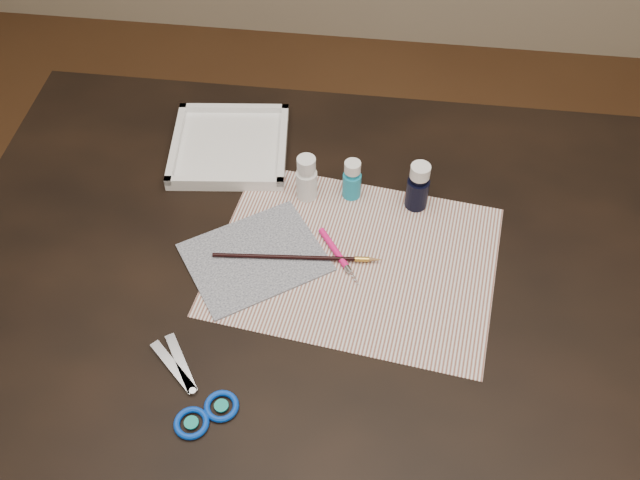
# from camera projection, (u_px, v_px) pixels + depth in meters

# --- Properties ---
(ground) EXTENTS (3.50, 3.50, 0.02)m
(ground) POSITION_uv_depth(u_px,v_px,m) (320.00, 443.00, 1.82)
(ground) COLOR #422614
(ground) RESTS_ON ground
(table) EXTENTS (1.30, 0.90, 0.75)m
(table) POSITION_uv_depth(u_px,v_px,m) (320.00, 367.00, 1.52)
(table) COLOR black
(table) RESTS_ON ground
(paper) EXTENTS (0.52, 0.42, 0.00)m
(paper) POSITION_uv_depth(u_px,v_px,m) (355.00, 260.00, 1.23)
(paper) COLOR white
(paper) RESTS_ON table
(canvas) EXTENTS (0.29, 0.28, 0.00)m
(canvas) POSITION_uv_depth(u_px,v_px,m) (255.00, 257.00, 1.23)
(canvas) COLOR black
(canvas) RESTS_ON paper
(paint_bottle_white) EXTENTS (0.05, 0.05, 0.09)m
(paint_bottle_white) POSITION_uv_depth(u_px,v_px,m) (307.00, 178.00, 1.29)
(paint_bottle_white) COLOR white
(paint_bottle_white) RESTS_ON table
(paint_bottle_cyan) EXTENTS (0.04, 0.04, 0.08)m
(paint_bottle_cyan) POSITION_uv_depth(u_px,v_px,m) (352.00, 180.00, 1.29)
(paint_bottle_cyan) COLOR #1B93B4
(paint_bottle_cyan) RESTS_ON table
(paint_bottle_navy) EXTENTS (0.05, 0.05, 0.10)m
(paint_bottle_navy) POSITION_uv_depth(u_px,v_px,m) (418.00, 186.00, 1.27)
(paint_bottle_navy) COLOR black
(paint_bottle_navy) RESTS_ON table
(paintbrush) EXTENTS (0.29, 0.03, 0.01)m
(paintbrush) POSITION_uv_depth(u_px,v_px,m) (298.00, 257.00, 1.22)
(paintbrush) COLOR black
(paintbrush) RESTS_ON canvas
(craft_knife) EXTENTS (0.09, 0.12, 0.01)m
(craft_knife) POSITION_uv_depth(u_px,v_px,m) (340.00, 257.00, 1.22)
(craft_knife) COLOR #ED1471
(craft_knife) RESTS_ON paper
(scissors) EXTENTS (0.22, 0.21, 0.01)m
(scissors) POSITION_uv_depth(u_px,v_px,m) (183.00, 385.00, 1.07)
(scissors) COLOR silver
(scissors) RESTS_ON table
(palette_tray) EXTENTS (0.24, 0.24, 0.03)m
(palette_tray) POSITION_uv_depth(u_px,v_px,m) (230.00, 146.00, 1.39)
(palette_tray) COLOR white
(palette_tray) RESTS_ON table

